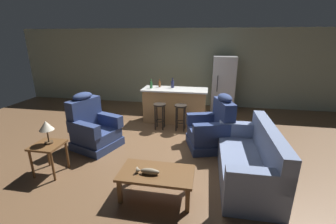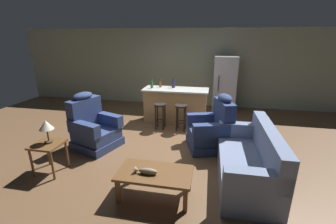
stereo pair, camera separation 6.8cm
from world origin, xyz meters
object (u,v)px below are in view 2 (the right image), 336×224
Objects in this scene: recliner_near_island at (213,130)px; bar_stool_right at (181,113)px; recliner_near_lamp at (93,128)px; bottle_tall_green at (173,84)px; bar_stool_left at (160,112)px; end_table at (48,148)px; bottle_short_amber at (160,84)px; coffee_table at (155,175)px; couch at (249,162)px; bottle_wine_dark at (152,85)px; table_lamp at (46,126)px; kitchen_island at (176,105)px; refrigerator at (224,85)px; fish_figurine at (146,171)px.

bar_stool_right is at bearing -62.98° from recliner_near_island.
bottle_tall_green is at bearing 74.64° from recliner_near_lamp.
bar_stool_left is at bearing 65.98° from recliner_near_lamp.
end_table is 2.77m from bar_stool_left.
coffee_table is at bearing -78.50° from bottle_short_amber.
bottle_wine_dark reaches higher than couch.
coffee_table is 2.68× the size of table_lamp.
coffee_table is 1.62× the size of bar_stool_left.
bar_stool_right is (-0.80, 0.84, 0.05)m from recliner_near_island.
bottle_tall_green is (1.66, 3.08, 0.19)m from table_lamp.
recliner_near_lamp is 2.59m from recliner_near_island.
couch is 1.06× the size of kitchen_island.
refrigerator is at bearing 66.68° from recliner_near_lamp.
bottle_wine_dark is (1.08, 2.92, 0.18)m from table_lamp.
fish_figurine is 2.70m from bar_stool_right.
table_lamp is at bearing 78.67° from end_table.
bottle_wine_dark is (-0.79, 3.30, 0.58)m from fish_figurine.
recliner_near_lamp is (-3.17, 0.66, 0.08)m from couch.
bar_stool_right is 1.20m from bottle_short_amber.
bar_stool_left is at bearing -115.56° from kitchen_island.
bottle_short_amber is at bearing 102.08° from bar_stool_left.
bottle_tall_green reaches higher than recliner_near_island.
recliner_near_island is at bearing -54.60° from kitchen_island.
kitchen_island is 0.70m from bar_stool_left.
recliner_near_island is 3.19m from end_table.
couch is 3.41× the size of end_table.
kitchen_island is at bearing 2.16° from bottle_wine_dark.
recliner_near_island is 0.68× the size of refrigerator.
refrigerator is at bearing 53.23° from end_table.
fish_figurine is at bearing -11.57° from table_lamp.
coffee_table is at bearing -86.04° from kitchen_island.
fish_figurine is at bearing -81.27° from bar_stool_left.
bottle_wine_dark is at bearing 121.59° from bar_stool_left.
couch is at bearing 26.46° from fish_figurine.
refrigerator is at bearing 53.04° from table_lamp.
bottle_wine_dark is (0.83, 1.87, 0.62)m from recliner_near_lamp.
bar_stool_left is (-1.97, 1.93, 0.13)m from couch.
bottle_wine_dark is (-0.67, -0.03, 0.57)m from kitchen_island.
bottle_tall_green is 1.12× the size of bottle_wine_dark.
couch is 1.59× the size of recliner_near_lamp.
table_lamp reaches higher than end_table.
kitchen_island is (-1.67, 2.56, 0.14)m from couch.
recliner_near_lamp is at bearing 76.62° from end_table.
bottle_tall_green reaches higher than fish_figurine.
refrigerator is 2.12m from bottle_short_amber.
refrigerator is 6.16× the size of bottle_tall_green.
bottle_short_amber is 0.27m from bottle_wine_dark.
bottle_tall_green is at bearing 61.61° from table_lamp.
coffee_table is 1.60m from couch.
bar_stool_left reaches higher than fish_figurine.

